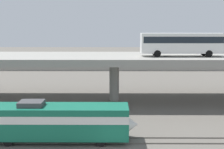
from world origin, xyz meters
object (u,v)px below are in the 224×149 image
at_px(train_locomotive, 64,120).
at_px(transit_bus_on_overpass, 182,42).
at_px(parked_car_2, 193,60).
at_px(parked_car_3, 183,60).
at_px(parked_car_4, 22,61).
at_px(parked_car_0, 99,59).

xyz_separation_m(train_locomotive, transit_bus_on_overpass, (15.07, 14.67, 6.94)).
bearing_deg(train_locomotive, parked_car_2, 62.41).
xyz_separation_m(train_locomotive, parked_car_3, (24.50, 50.77, -0.19)).
height_order(train_locomotive, transit_bus_on_overpass, transit_bus_on_overpass).
height_order(parked_car_2, parked_car_3, same).
distance_m(transit_bus_on_overpass, parked_car_2, 40.85).
height_order(train_locomotive, parked_car_2, train_locomotive).
bearing_deg(parked_car_3, parked_car_4, -178.46).
distance_m(parked_car_2, parked_car_3, 3.78).
bearing_deg(parked_car_0, parked_car_3, 174.91).
distance_m(parked_car_3, parked_car_4, 44.72).
bearing_deg(transit_bus_on_overpass, parked_car_3, 75.37).
relative_size(train_locomotive, parked_car_0, 3.53).
distance_m(parked_car_2, parked_car_4, 47.95).
distance_m(train_locomotive, transit_bus_on_overpass, 22.15).
height_order(parked_car_3, parked_car_4, same).
distance_m(train_locomotive, parked_car_0, 52.87).
bearing_deg(train_locomotive, parked_car_0, 88.97).
relative_size(train_locomotive, parked_car_2, 3.44).
height_order(parked_car_2, parked_car_4, same).
height_order(train_locomotive, parked_car_4, train_locomotive).
xyz_separation_m(transit_bus_on_overpass, parked_car_0, (-14.12, 38.19, -7.13)).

